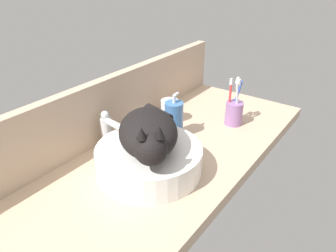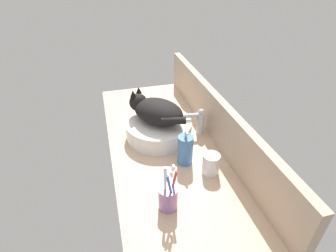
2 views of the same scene
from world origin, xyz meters
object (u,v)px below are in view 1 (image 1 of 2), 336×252
at_px(faucet, 108,129).
at_px(toothbrush_cup, 234,112).
at_px(cat, 149,133).
at_px(sink_basin, 149,160).
at_px(soap_dispenser, 174,120).
at_px(water_glass, 170,112).

height_order(faucet, toothbrush_cup, toothbrush_cup).
bearing_deg(faucet, cat, -99.78).
distance_m(faucet, toothbrush_cup, 0.49).
bearing_deg(cat, sink_basin, 45.77).
height_order(soap_dispenser, water_glass, soap_dispenser).
relative_size(sink_basin, water_glass, 3.59).
distance_m(cat, toothbrush_cup, 0.46).
distance_m(sink_basin, cat, 0.10).
bearing_deg(faucet, water_glass, -9.99).
xyz_separation_m(cat, toothbrush_cup, (0.45, -0.06, -0.09)).
bearing_deg(sink_basin, toothbrush_cup, -9.00).
xyz_separation_m(toothbrush_cup, water_glass, (-0.13, 0.21, -0.01)).
bearing_deg(sink_basin, cat, -134.23).
bearing_deg(cat, soap_dispenser, 17.50).
xyz_separation_m(faucet, water_glass, (0.28, -0.05, -0.03)).
distance_m(toothbrush_cup, water_glass, 0.25).
xyz_separation_m(soap_dispenser, water_glass, (0.09, 0.08, -0.03)).
xyz_separation_m(sink_basin, cat, (-0.01, -0.01, 0.10)).
distance_m(cat, soap_dispenser, 0.25).
xyz_separation_m(cat, water_glass, (0.32, 0.15, -0.10)).
bearing_deg(toothbrush_cup, sink_basin, 171.00).
relative_size(cat, toothbrush_cup, 1.60).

